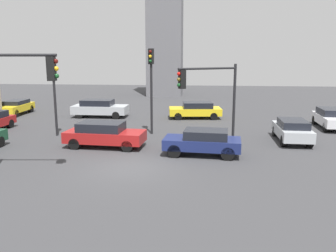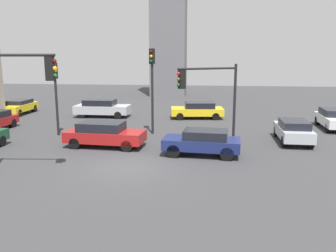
# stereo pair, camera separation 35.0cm
# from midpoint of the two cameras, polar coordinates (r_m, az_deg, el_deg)

# --- Properties ---
(ground_plane) EXTENTS (97.38, 97.38, 0.00)m
(ground_plane) POSITION_cam_midpoint_polar(r_m,az_deg,el_deg) (16.50, -5.98, -6.78)
(ground_plane) COLOR #38383A
(traffic_light_0) EXTENTS (0.45, 0.48, 4.74)m
(traffic_light_0) POSITION_cam_midpoint_polar(r_m,az_deg,el_deg) (23.64, -17.64, 6.45)
(traffic_light_0) COLOR black
(traffic_light_0) RESTS_ON ground_plane
(traffic_light_1) EXTENTS (3.37, 0.55, 5.37)m
(traffic_light_1) POSITION_cam_midpoint_polar(r_m,az_deg,el_deg) (15.90, -23.29, 5.88)
(traffic_light_1) COLOR black
(traffic_light_1) RESTS_ON ground_plane
(traffic_light_2) EXTENTS (0.36, 0.48, 5.65)m
(traffic_light_2) POSITION_cam_midpoint_polar(r_m,az_deg,el_deg) (22.97, -2.19, 8.30)
(traffic_light_2) COLOR black
(traffic_light_2) RESTS_ON ground_plane
(traffic_light_3) EXTENTS (3.33, 2.36, 4.72)m
(traffic_light_3) POSITION_cam_midpoint_polar(r_m,az_deg,el_deg) (19.68, 7.21, 6.25)
(traffic_light_3) COLOR black
(traffic_light_3) RESTS_ON ground_plane
(car_0) EXTENTS (2.04, 4.26, 1.43)m
(car_0) POSITION_cam_midpoint_polar(r_m,az_deg,el_deg) (27.77, 26.09, 1.13)
(car_0) COLOR silver
(car_0) RESTS_ON ground_plane
(car_1) EXTENTS (4.54, 2.47, 1.38)m
(car_1) POSITION_cam_midpoint_polar(r_m,az_deg,el_deg) (29.42, 5.27, 2.67)
(car_1) COLOR yellow
(car_1) RESTS_ON ground_plane
(car_2) EXTENTS (1.81, 4.03, 1.38)m
(car_2) POSITION_cam_midpoint_polar(r_m,az_deg,el_deg) (22.39, 20.36, -0.67)
(car_2) COLOR #ADB2B7
(car_2) RESTS_ON ground_plane
(car_3) EXTENTS (4.13, 2.03, 1.37)m
(car_3) POSITION_cam_midpoint_polar(r_m,az_deg,el_deg) (18.30, 6.26, -2.59)
(car_3) COLOR navy
(car_3) RESTS_ON ground_plane
(car_4) EXTENTS (4.67, 1.95, 1.52)m
(car_4) POSITION_cam_midpoint_polar(r_m,az_deg,el_deg) (30.50, -10.52, 2.97)
(car_4) COLOR #ADB2B7
(car_4) RESTS_ON ground_plane
(car_5) EXTENTS (1.79, 4.20, 1.29)m
(car_5) POSITION_cam_midpoint_polar(r_m,az_deg,el_deg) (34.18, -23.05, 2.99)
(car_5) COLOR yellow
(car_5) RESTS_ON ground_plane
(car_8) EXTENTS (4.61, 2.14, 1.44)m
(car_8) POSITION_cam_midpoint_polar(r_m,az_deg,el_deg) (20.23, -9.97, -1.28)
(car_8) COLOR maroon
(car_8) RESTS_ON ground_plane
(skyline_tower) EXTENTS (4.52, 4.52, 22.83)m
(skyline_tower) POSITION_cam_midpoint_polar(r_m,az_deg,el_deg) (47.53, 0.36, 18.90)
(skyline_tower) COLOR slate
(skyline_tower) RESTS_ON ground_plane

